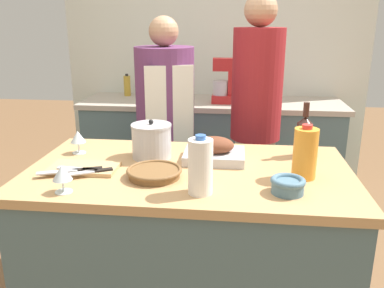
{
  "coord_description": "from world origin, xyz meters",
  "views": [
    {
      "loc": [
        0.21,
        -1.73,
        1.59
      ],
      "look_at": [
        0.0,
        0.12,
        1.01
      ],
      "focal_mm": 38.0,
      "sensor_mm": 36.0,
      "label": 1
    }
  ],
  "objects_px": {
    "knife_chef": "(72,171)",
    "juice_jug": "(305,153)",
    "cutting_board": "(84,168)",
    "knife_bread": "(90,172)",
    "wicker_basket": "(154,172)",
    "wine_glass_left": "(78,137)",
    "wine_bottle_green": "(304,135)",
    "mixing_bowl": "(288,185)",
    "condiment_bottle_tall": "(127,86)",
    "knife_paring": "(79,169)",
    "person_cook_guest": "(256,118)",
    "stand_mixer": "(224,85)",
    "person_cook_aproned": "(166,130)",
    "condiment_bottle_short": "(170,94)",
    "milk_jug": "(200,166)",
    "wine_glass_right": "(62,174)",
    "stock_pot": "(152,141)",
    "roasting_pan": "(214,151)"
  },
  "relations": [
    {
      "from": "juice_jug",
      "to": "stand_mixer",
      "type": "height_order",
      "value": "stand_mixer"
    },
    {
      "from": "mixing_bowl",
      "to": "wine_glass_left",
      "type": "xyz_separation_m",
      "value": [
        -1.0,
        0.39,
        0.05
      ]
    },
    {
      "from": "milk_jug",
      "to": "condiment_bottle_tall",
      "type": "bearing_deg",
      "value": 112.63
    },
    {
      "from": "stock_pot",
      "to": "wine_glass_left",
      "type": "height_order",
      "value": "stock_pot"
    },
    {
      "from": "wine_bottle_green",
      "to": "condiment_bottle_tall",
      "type": "distance_m",
      "value": 1.97
    },
    {
      "from": "cutting_board",
      "to": "knife_chef",
      "type": "xyz_separation_m",
      "value": [
        -0.02,
        -0.07,
        0.01
      ]
    },
    {
      "from": "cutting_board",
      "to": "wine_bottle_green",
      "type": "relative_size",
      "value": 1.13
    },
    {
      "from": "wine_bottle_green",
      "to": "wine_glass_left",
      "type": "height_order",
      "value": "wine_bottle_green"
    },
    {
      "from": "wicker_basket",
      "to": "milk_jug",
      "type": "bearing_deg",
      "value": -33.89
    },
    {
      "from": "milk_jug",
      "to": "person_cook_guest",
      "type": "bearing_deg",
      "value": 77.14
    },
    {
      "from": "wine_glass_right",
      "to": "knife_chef",
      "type": "relative_size",
      "value": 0.42
    },
    {
      "from": "juice_jug",
      "to": "knife_bread",
      "type": "xyz_separation_m",
      "value": [
        -0.92,
        -0.09,
        -0.09
      ]
    },
    {
      "from": "wine_bottle_green",
      "to": "knife_paring",
      "type": "height_order",
      "value": "wine_bottle_green"
    },
    {
      "from": "wine_bottle_green",
      "to": "knife_bread",
      "type": "relative_size",
      "value": 1.38
    },
    {
      "from": "roasting_pan",
      "to": "stand_mixer",
      "type": "xyz_separation_m",
      "value": [
        -0.01,
        1.38,
        0.11
      ]
    },
    {
      "from": "milk_jug",
      "to": "wine_glass_left",
      "type": "relative_size",
      "value": 2.02
    },
    {
      "from": "stand_mixer",
      "to": "person_cook_aproned",
      "type": "distance_m",
      "value": 0.79
    },
    {
      "from": "stock_pot",
      "to": "person_cook_guest",
      "type": "height_order",
      "value": "person_cook_guest"
    },
    {
      "from": "knife_paring",
      "to": "condiment_bottle_tall",
      "type": "relative_size",
      "value": 1.0
    },
    {
      "from": "juice_jug",
      "to": "milk_jug",
      "type": "xyz_separation_m",
      "value": [
        -0.43,
        -0.21,
        0.0
      ]
    },
    {
      "from": "wine_glass_right",
      "to": "condiment_bottle_short",
      "type": "relative_size",
      "value": 0.85
    },
    {
      "from": "wine_glass_left",
      "to": "person_cook_guest",
      "type": "height_order",
      "value": "person_cook_guest"
    },
    {
      "from": "knife_paring",
      "to": "condiment_bottle_short",
      "type": "relative_size",
      "value": 1.44
    },
    {
      "from": "mixing_bowl",
      "to": "knife_chef",
      "type": "xyz_separation_m",
      "value": [
        -0.92,
        0.09,
        -0.01
      ]
    },
    {
      "from": "wine_glass_left",
      "to": "wine_glass_right",
      "type": "xyz_separation_m",
      "value": [
        0.12,
        -0.48,
        -0.0
      ]
    },
    {
      "from": "knife_chef",
      "to": "condiment_bottle_tall",
      "type": "xyz_separation_m",
      "value": [
        -0.25,
        1.86,
        0.07
      ]
    },
    {
      "from": "knife_paring",
      "to": "person_cook_aproned",
      "type": "relative_size",
      "value": 0.12
    },
    {
      "from": "juice_jug",
      "to": "wine_glass_right",
      "type": "bearing_deg",
      "value": -164.56
    },
    {
      "from": "knife_paring",
      "to": "person_cook_aproned",
      "type": "height_order",
      "value": "person_cook_aproned"
    },
    {
      "from": "person_cook_aproned",
      "to": "knife_chef",
      "type": "bearing_deg",
      "value": -123.03
    },
    {
      "from": "milk_jug",
      "to": "stock_pot",
      "type": "bearing_deg",
      "value": 124.56
    },
    {
      "from": "wicker_basket",
      "to": "condiment_bottle_short",
      "type": "bearing_deg",
      "value": 97.09
    },
    {
      "from": "wicker_basket",
      "to": "wine_glass_left",
      "type": "distance_m",
      "value": 0.53
    },
    {
      "from": "wine_glass_left",
      "to": "condiment_bottle_tall",
      "type": "relative_size",
      "value": 0.62
    },
    {
      "from": "stand_mixer",
      "to": "cutting_board",
      "type": "bearing_deg",
      "value": -109.97
    },
    {
      "from": "cutting_board",
      "to": "knife_bread",
      "type": "relative_size",
      "value": 1.56
    },
    {
      "from": "milk_jug",
      "to": "knife_chef",
      "type": "distance_m",
      "value": 0.6
    },
    {
      "from": "knife_bread",
      "to": "stand_mixer",
      "type": "distance_m",
      "value": 1.73
    },
    {
      "from": "juice_jug",
      "to": "stand_mixer",
      "type": "xyz_separation_m",
      "value": [
        -0.41,
        1.55,
        0.04
      ]
    },
    {
      "from": "cutting_board",
      "to": "stock_pot",
      "type": "xyz_separation_m",
      "value": [
        0.27,
        0.21,
        0.08
      ]
    },
    {
      "from": "stock_pot",
      "to": "mixing_bowl",
      "type": "xyz_separation_m",
      "value": [
        0.62,
        -0.37,
        -0.05
      ]
    },
    {
      "from": "mixing_bowl",
      "to": "condiment_bottle_tall",
      "type": "bearing_deg",
      "value": 120.95
    },
    {
      "from": "stand_mixer",
      "to": "person_cook_guest",
      "type": "distance_m",
      "value": 0.7
    },
    {
      "from": "condiment_bottle_tall",
      "to": "condiment_bottle_short",
      "type": "distance_m",
      "value": 0.45
    },
    {
      "from": "wine_bottle_green",
      "to": "condiment_bottle_short",
      "type": "bearing_deg",
      "value": 124.27
    },
    {
      "from": "wicker_basket",
      "to": "milk_jug",
      "type": "height_order",
      "value": "milk_jug"
    },
    {
      "from": "knife_chef",
      "to": "juice_jug",
      "type": "bearing_deg",
      "value": 4.91
    },
    {
      "from": "stock_pot",
      "to": "knife_bread",
      "type": "bearing_deg",
      "value": -127.18
    },
    {
      "from": "wine_glass_right",
      "to": "stand_mixer",
      "type": "distance_m",
      "value": 1.91
    },
    {
      "from": "roasting_pan",
      "to": "condiment_bottle_short",
      "type": "distance_m",
      "value": 1.49
    }
  ]
}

